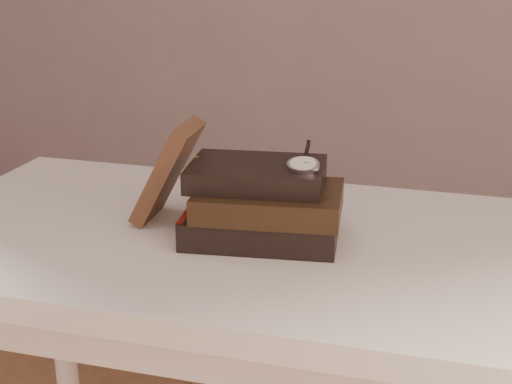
# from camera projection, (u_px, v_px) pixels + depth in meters

# --- Properties ---
(table) EXTENTS (1.00, 0.60, 0.75)m
(table) POSITION_uv_depth(u_px,v_px,m) (215.00, 282.00, 1.26)
(table) COLOR silver
(table) RESTS_ON ground
(book_stack) EXTENTS (0.26, 0.19, 0.12)m
(book_stack) POSITION_uv_depth(u_px,v_px,m) (263.00, 204.00, 1.18)
(book_stack) COLOR black
(book_stack) RESTS_ON table
(journal) EXTENTS (0.11, 0.12, 0.17)m
(journal) POSITION_uv_depth(u_px,v_px,m) (168.00, 171.00, 1.25)
(journal) COLOR #3C2217
(journal) RESTS_ON table
(pocket_watch) EXTENTS (0.06, 0.15, 0.02)m
(pocket_watch) POSITION_uv_depth(u_px,v_px,m) (303.00, 164.00, 1.14)
(pocket_watch) COLOR silver
(pocket_watch) RESTS_ON book_stack
(eyeglasses) EXTENTS (0.11, 0.13, 0.05)m
(eyeglasses) POSITION_uv_depth(u_px,v_px,m) (220.00, 179.00, 1.27)
(eyeglasses) COLOR silver
(eyeglasses) RESTS_ON book_stack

